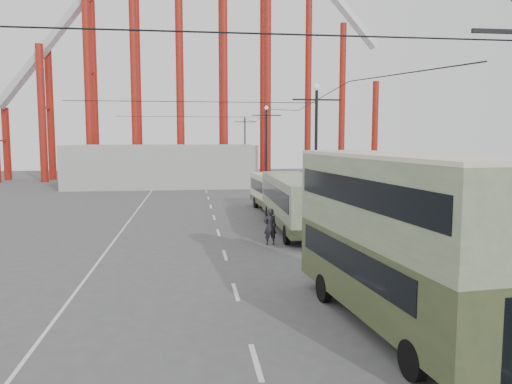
{
  "coord_description": "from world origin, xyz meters",
  "views": [
    {
      "loc": [
        -2.59,
        -14.29,
        5.78
      ],
      "look_at": [
        0.73,
        11.32,
        3.0
      ],
      "focal_mm": 35.0,
      "sensor_mm": 36.0,
      "label": 1
    }
  ],
  "objects": [
    {
      "name": "double_decker_bus",
      "position": [
        3.4,
        -0.17,
        2.98
      ],
      "size": [
        3.46,
        10.11,
        5.33
      ],
      "rotation": [
        0.0,
        0.0,
        0.1
      ],
      "color": "#344223",
      "rests_on": "ground"
    },
    {
      "name": "pedestrian",
      "position": [
        1.61,
        12.15,
        1.0
      ],
      "size": [
        0.78,
        0.55,
        2.0
      ],
      "primitive_type": "imported",
      "rotation": [
        0.0,
        0.0,
        3.24
      ],
      "color": "black",
      "rests_on": "ground"
    },
    {
      "name": "lamp_post_mid",
      "position": [
        5.6,
        18.0,
        4.68
      ],
      "size": [
        3.2,
        0.44,
        9.32
      ],
      "color": "black",
      "rests_on": "ground"
    },
    {
      "name": "single_decker_green",
      "position": [
        3.85,
        16.12,
        1.9
      ],
      "size": [
        2.97,
        11.95,
        3.36
      ],
      "rotation": [
        0.0,
        0.0,
        -0.02
      ],
      "color": "#667555",
      "rests_on": "ground"
    },
    {
      "name": "lamp_post_distant",
      "position": [
        5.6,
        62.0,
        4.68
      ],
      "size": [
        3.2,
        0.44,
        9.32
      ],
      "color": "black",
      "rests_on": "ground"
    },
    {
      "name": "ground",
      "position": [
        0.0,
        0.0,
        0.0
      ],
      "size": [
        160.0,
        160.0,
        0.0
      ],
      "primitive_type": "plane",
      "color": "#4A4A4C",
      "rests_on": "ground"
    },
    {
      "name": "roller_coaster",
      "position": [
        -2.49,
        56.89,
        22.92
      ],
      "size": [
        52.95,
        5.0,
        55.48
      ],
      "color": "maroon",
      "rests_on": "ground"
    },
    {
      "name": "single_decker_cream",
      "position": [
        3.9,
        24.13,
        1.62
      ],
      "size": [
        2.9,
        9.35,
        2.87
      ],
      "rotation": [
        0.0,
        0.0,
        0.06
      ],
      "color": "beige",
      "rests_on": "ground"
    },
    {
      "name": "road_markings",
      "position": [
        -0.86,
        19.7,
        0.01
      ],
      "size": [
        12.52,
        120.0,
        0.01
      ],
      "color": "silver",
      "rests_on": "ground"
    },
    {
      "name": "lamp_post_far",
      "position": [
        5.6,
        40.0,
        4.68
      ],
      "size": [
        3.2,
        0.44,
        9.32
      ],
      "color": "black",
      "rests_on": "ground"
    },
    {
      "name": "fairground_shed",
      "position": [
        -6.0,
        47.0,
        2.5
      ],
      "size": [
        22.0,
        10.0,
        5.0
      ],
      "primitive_type": "cube",
      "color": "#A4A5A0",
      "rests_on": "ground"
    }
  ]
}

